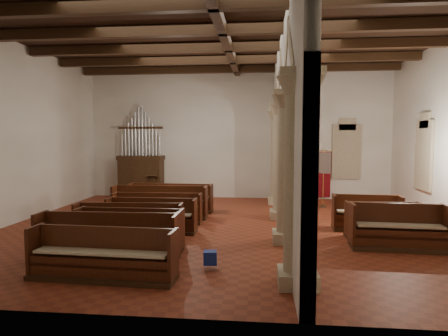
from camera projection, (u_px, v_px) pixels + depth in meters
The scene contains 29 objects.
floor at pixel (226, 228), 11.81m from camera, with size 14.00×14.00×0.00m, color maroon.
ceiling at pixel (226, 33), 11.33m from camera, with size 14.00×14.00×0.00m, color black.
wall_back at pixel (237, 134), 17.52m from camera, with size 14.00×0.02×6.00m, color white.
wall_front at pixel (189, 126), 5.62m from camera, with size 14.00×0.02×6.00m, color white.
wall_left at pixel (13, 133), 12.24m from camera, with size 0.02×12.00×6.00m, color white.
ceiling_beams at pixel (226, 39), 11.34m from camera, with size 13.80×11.80×0.30m, color #3C2413, non-canonical shape.
arcade at pixel (285, 114), 11.35m from camera, with size 0.90×11.90×6.00m.
window_right_b at pixel (425, 155), 13.45m from camera, with size 0.03×1.00×2.20m, color #39805C.
window_back at pixel (346, 152), 17.09m from camera, with size 1.00×0.03×2.20m, color #39805C.
pipe_organ at pixel (141, 169), 17.59m from camera, with size 2.10×0.85×4.40m.
lectern at pixel (153, 189), 17.18m from camera, with size 0.49×0.50×1.16m.
dossal_curtain at pixel (313, 174), 17.25m from camera, with size 1.80×0.07×2.17m.
processional_banner at pixel (323, 188), 15.30m from camera, with size 0.54×0.69×2.42m.
hymnal_box_a at pixel (210, 258), 8.08m from camera, with size 0.29×0.23×0.29m, color #16289C.
hymnal_box_b at pixel (176, 235), 9.94m from camera, with size 0.28×0.23×0.28m, color navy.
hymnal_box_c at pixel (175, 229), 10.53m from camera, with size 0.31×0.25×0.31m, color #16289A.
tube_heater_a at pixel (147, 260), 8.17m from camera, with size 0.10×0.10×0.96m, color white.
tube_heater_b at pixel (119, 253), 8.67m from camera, with size 0.10×0.10×0.97m, color silver.
nave_pew_0 at pixel (103, 262), 7.50m from camera, with size 3.02×0.83×1.03m.
nave_pew_1 at pixel (107, 245), 8.62m from camera, with size 3.29×0.80×1.10m.
nave_pew_2 at pixel (129, 237), 9.42m from camera, with size 2.72×0.73×1.05m.
nave_pew_3 at pixel (129, 227), 10.55m from camera, with size 3.07×0.83×0.99m.
nave_pew_4 at pixel (152, 221), 11.21m from camera, with size 2.69×0.69×1.02m.
nave_pew_5 at pixel (157, 213), 12.51m from camera, with size 2.98×0.71×0.99m.
nave_pew_6 at pixel (160, 207), 13.29m from camera, with size 3.37×0.79×1.13m.
nave_pew_7 at pixel (171, 202), 14.39m from camera, with size 3.26×0.87×1.07m.
aisle_pew_0 at pixel (398, 234), 9.51m from camera, with size 2.37×0.89×1.15m.
aisle_pew_1 at pixel (384, 227), 10.45m from camera, with size 2.05×0.70×1.03m.
aisle_pew_2 at pixel (366, 218), 11.47m from camera, with size 2.04×0.82×1.08m.
Camera 1 is at (1.06, -11.57, 2.83)m, focal length 30.00 mm.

